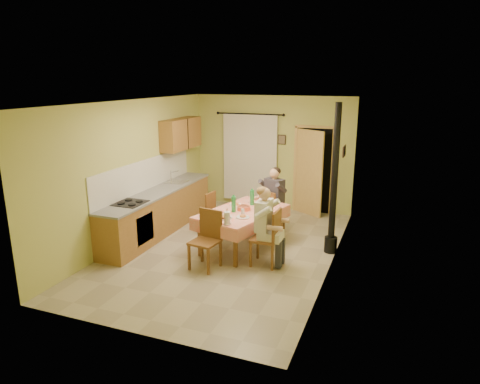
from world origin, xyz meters
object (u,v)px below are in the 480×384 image
at_px(chair_left, 217,223).
at_px(stove_flue, 333,200).
at_px(man_right, 266,217).
at_px(chair_right, 266,249).
at_px(chair_near, 205,252).
at_px(man_far, 273,193).
at_px(chair_far, 272,220).
at_px(dining_table, 242,229).

height_order(chair_left, stove_flue, stove_flue).
bearing_deg(man_right, chair_left, 54.33).
relative_size(chair_right, man_right, 0.73).
bearing_deg(man_right, stove_flue, -45.34).
relative_size(chair_near, stove_flue, 0.36).
distance_m(man_far, stove_flue, 1.47).
bearing_deg(chair_far, chair_left, -125.83).
bearing_deg(chair_left, man_right, 60.85).
bearing_deg(stove_flue, man_far, 155.37).
height_order(chair_near, man_right, man_right).
xyz_separation_m(dining_table, chair_left, (-0.71, 0.42, -0.09)).
distance_m(chair_near, stove_flue, 2.53).
height_order(chair_far, chair_left, chair_far).
bearing_deg(man_far, dining_table, -82.85).
bearing_deg(dining_table, chair_near, -89.76).
xyz_separation_m(chair_far, chair_near, (-0.59, -2.07, 0.00)).
distance_m(dining_table, man_far, 1.17).
bearing_deg(chair_right, chair_far, 12.84).
height_order(dining_table, stove_flue, stove_flue).
distance_m(dining_table, chair_far, 1.05).
height_order(man_right, stove_flue, stove_flue).
relative_size(dining_table, chair_left, 2.20).
distance_m(chair_far, man_far, 0.59).
bearing_deg(dining_table, chair_far, 88.03).
xyz_separation_m(dining_table, man_far, (0.31, 1.01, 0.50)).
relative_size(chair_far, man_far, 0.68).
xyz_separation_m(chair_far, man_right, (0.33, -1.57, 0.59)).
relative_size(chair_far, chair_left, 1.02).
bearing_deg(chair_right, chair_near, 118.25).
relative_size(chair_far, man_right, 0.68).
height_order(chair_right, man_far, man_far).
relative_size(dining_table, chair_near, 2.00).
height_order(chair_far, man_right, man_right).
bearing_deg(dining_table, man_right, -26.49).
height_order(dining_table, chair_near, chair_near).
xyz_separation_m(dining_table, chair_right, (0.66, -0.57, -0.09)).
xyz_separation_m(man_far, stove_flue, (1.33, -0.61, 0.15)).
distance_m(chair_right, man_far, 1.72).
bearing_deg(dining_table, chair_left, 164.84).
relative_size(chair_right, chair_left, 1.10).
distance_m(chair_far, stove_flue, 1.63).
bearing_deg(man_far, chair_left, -125.47).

